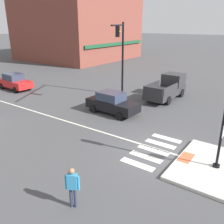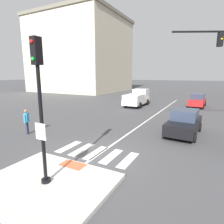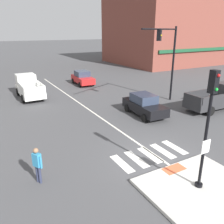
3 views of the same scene
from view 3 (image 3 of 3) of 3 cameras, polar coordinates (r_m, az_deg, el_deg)
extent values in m
plane|color=#474749|center=(12.45, 11.04, -11.48)|extent=(300.00, 300.00, 0.00)
cube|color=beige|center=(10.91, 20.30, -16.87)|extent=(4.51, 3.59, 0.15)
cube|color=#DB5B38|center=(11.65, 14.89, -13.27)|extent=(1.10, 0.60, 0.01)
cylinder|color=black|center=(10.83, 20.38, -16.29)|extent=(0.32, 0.32, 0.12)
cylinder|color=black|center=(9.84, 21.74, -6.71)|extent=(0.12, 0.12, 3.88)
cube|color=white|center=(9.89, 21.93, -7.88)|extent=(0.44, 0.03, 0.56)
cube|color=black|center=(9.12, 23.58, 6.79)|extent=(0.24, 0.28, 0.84)
sphere|color=red|center=(8.98, 24.60, 8.12)|extent=(0.12, 0.12, 0.12)
sphere|color=green|center=(9.07, 24.16, 5.03)|extent=(0.12, 0.12, 0.12)
cube|color=silver|center=(11.96, 2.44, -12.46)|extent=(0.44, 1.80, 0.01)
cube|color=silver|center=(12.38, 5.99, -11.35)|extent=(0.44, 1.80, 0.01)
cube|color=silver|center=(12.85, 9.26, -10.28)|extent=(0.44, 1.80, 0.01)
cube|color=silver|center=(13.36, 12.27, -9.26)|extent=(0.44, 1.80, 0.01)
cube|color=silver|center=(13.91, 15.03, -8.30)|extent=(0.44, 1.80, 0.01)
cube|color=silver|center=(20.44, -6.65, 1.29)|extent=(0.14, 28.00, 0.01)
cylinder|color=black|center=(22.42, 14.66, 11.10)|extent=(0.18, 0.18, 6.63)
cylinder|color=black|center=(19.26, 11.95, 19.20)|extent=(5.76, 2.91, 0.11)
cube|color=black|center=(18.97, 11.45, 17.87)|extent=(0.37, 0.38, 0.80)
sphere|color=gold|center=(18.90, 11.95, 17.84)|extent=(0.12, 0.12, 0.12)
cube|color=brown|center=(49.85, 12.55, 19.15)|extent=(18.69, 17.34, 12.94)
cube|color=#194C2D|center=(43.72, 20.07, 14.06)|extent=(16.82, 0.30, 0.50)
cube|color=black|center=(18.35, 7.93, 1.24)|extent=(1.93, 4.19, 0.70)
cube|color=#2D384C|center=(18.27, 7.76, 3.36)|extent=(1.59, 1.98, 0.64)
cylinder|color=black|center=(17.97, 12.33, -0.61)|extent=(0.21, 0.61, 0.60)
cylinder|color=black|center=(17.03, 7.89, -1.46)|extent=(0.21, 0.61, 0.60)
cylinder|color=black|center=(19.90, 7.86, 1.63)|extent=(0.21, 0.61, 0.60)
cylinder|color=black|center=(19.06, 3.68, 0.97)|extent=(0.21, 0.61, 0.60)
cube|color=red|center=(28.91, -7.16, 7.95)|extent=(1.91, 4.18, 0.70)
cube|color=#2D384C|center=(28.92, -7.32, 9.31)|extent=(1.58, 1.97, 0.64)
cylinder|color=black|center=(28.10, -4.65, 6.98)|extent=(0.21, 0.61, 0.60)
cylinder|color=black|center=(27.54, -7.89, 6.61)|extent=(0.21, 0.61, 0.60)
cylinder|color=black|center=(30.42, -6.46, 7.88)|extent=(0.21, 0.61, 0.60)
cylinder|color=black|center=(29.91, -9.48, 7.54)|extent=(0.21, 0.61, 0.60)
cube|color=white|center=(24.25, -19.40, 4.86)|extent=(1.95, 5.12, 0.60)
cube|color=white|center=(25.62, -20.33, 7.44)|extent=(1.82, 1.72, 1.10)
cube|color=#2D384C|center=(26.41, -20.69, 7.91)|extent=(1.62, 0.10, 0.60)
cube|color=white|center=(23.00, -21.23, 5.44)|extent=(0.15, 2.81, 0.60)
cube|color=white|center=(23.32, -16.92, 6.09)|extent=(0.15, 2.81, 0.60)
cube|color=white|center=(21.72, -18.26, 5.02)|extent=(1.80, 0.12, 0.60)
cylinder|color=black|center=(25.71, -22.02, 4.63)|extent=(0.25, 0.76, 0.76)
cylinder|color=black|center=(26.00, -18.06, 5.25)|extent=(0.25, 0.76, 0.76)
cylinder|color=black|center=(22.84, -20.85, 3.06)|extent=(0.25, 0.76, 0.76)
cylinder|color=black|center=(23.17, -16.43, 3.76)|extent=(0.25, 0.76, 0.76)
cube|color=#2D2D30|center=(21.12, 23.53, 2.29)|extent=(5.13, 1.99, 0.60)
cube|color=#2D2D30|center=(20.75, 20.09, 4.17)|extent=(2.81, 0.17, 0.60)
cube|color=#2D2D30|center=(19.66, 23.89, 2.88)|extent=(2.81, 0.17, 0.60)
cube|color=#2D2D30|center=(19.10, 19.05, 3.04)|extent=(0.13, 1.80, 0.60)
cylinder|color=black|center=(22.95, 24.17, 2.69)|extent=(0.76, 0.25, 0.76)
cylinder|color=black|center=(20.72, 19.05, 1.67)|extent=(0.76, 0.25, 0.76)
cylinder|color=black|center=(19.61, 22.89, 0.21)|extent=(0.76, 0.25, 0.76)
cylinder|color=#2D334C|center=(10.99, -17.78, -14.14)|extent=(0.12, 0.12, 0.82)
cylinder|color=#2D334C|center=(10.89, -17.19, -14.43)|extent=(0.12, 0.12, 0.82)
cube|color=#338CBF|center=(10.57, -17.88, -11.06)|extent=(0.37, 0.42, 0.60)
cylinder|color=#338CBF|center=(10.75, -18.68, -10.92)|extent=(0.09, 0.09, 0.56)
cylinder|color=#338CBF|center=(10.44, -16.99, -11.69)|extent=(0.09, 0.09, 0.56)
sphere|color=#936B4C|center=(10.36, -18.13, -8.96)|extent=(0.22, 0.22, 0.22)
camera|label=1|loc=(5.22, -77.17, 6.69)|focal=39.20mm
camera|label=2|loc=(12.31, 53.47, -0.23)|focal=29.90mm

